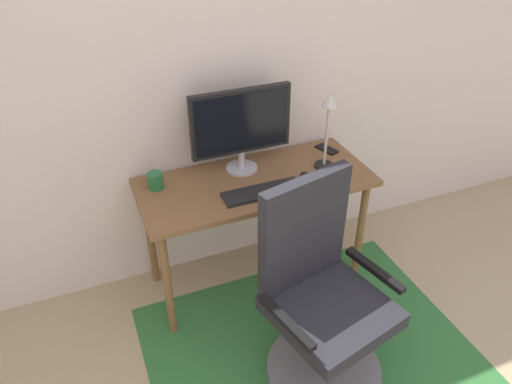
# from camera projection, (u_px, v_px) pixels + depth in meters

# --- Properties ---
(wall_back) EXTENTS (6.00, 0.10, 2.60)m
(wall_back) POSITION_uv_depth(u_px,v_px,m) (179.00, 65.00, 2.49)
(wall_back) COLOR silver
(wall_back) RESTS_ON ground
(area_rug) EXTENTS (1.67, 1.39, 0.01)m
(area_rug) POSITION_uv_depth(u_px,v_px,m) (314.00, 357.00, 2.53)
(area_rug) COLOR #2F6D32
(area_rug) RESTS_ON ground
(desk) EXTENTS (1.29, 0.56, 0.73)m
(desk) POSITION_uv_depth(u_px,v_px,m) (256.00, 193.00, 2.68)
(desk) COLOR brown
(desk) RESTS_ON ground
(monitor) EXTENTS (0.56, 0.18, 0.48)m
(monitor) POSITION_uv_depth(u_px,v_px,m) (241.00, 124.00, 2.57)
(monitor) COLOR #B2B2B7
(monitor) RESTS_ON desk
(keyboard) EXTENTS (0.43, 0.13, 0.02)m
(keyboard) POSITION_uv_depth(u_px,v_px,m) (263.00, 192.00, 2.52)
(keyboard) COLOR black
(keyboard) RESTS_ON desk
(computer_mouse) EXTENTS (0.06, 0.10, 0.03)m
(computer_mouse) POSITION_uv_depth(u_px,v_px,m) (307.00, 177.00, 2.62)
(computer_mouse) COLOR black
(computer_mouse) RESTS_ON desk
(coffee_cup) EXTENTS (0.08, 0.08, 0.09)m
(coffee_cup) POSITION_uv_depth(u_px,v_px,m) (155.00, 181.00, 2.54)
(coffee_cup) COLOR #236737
(coffee_cup) RESTS_ON desk
(cell_phone) EXTENTS (0.11, 0.15, 0.01)m
(cell_phone) POSITION_uv_depth(u_px,v_px,m) (327.00, 149.00, 2.91)
(cell_phone) COLOR black
(cell_phone) RESTS_ON desk
(desk_lamp) EXTENTS (0.11, 0.11, 0.43)m
(desk_lamp) POSITION_uv_depth(u_px,v_px,m) (328.00, 122.00, 2.59)
(desk_lamp) COLOR black
(desk_lamp) RESTS_ON desk
(office_chair) EXTENTS (0.64, 0.60, 1.06)m
(office_chair) POSITION_uv_depth(u_px,v_px,m) (321.00, 308.00, 2.26)
(office_chair) COLOR slate
(office_chair) RESTS_ON ground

